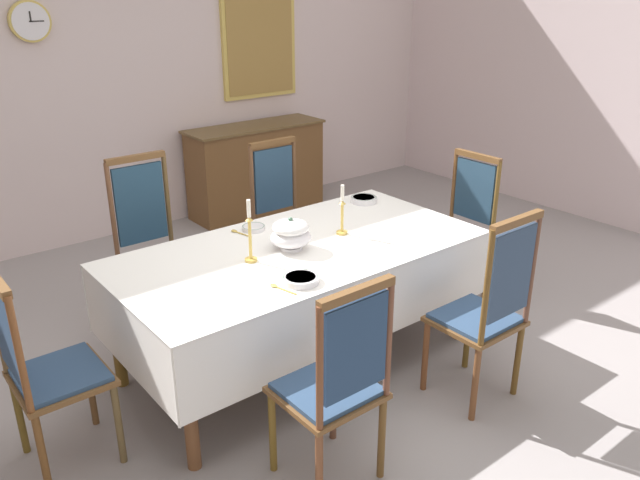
% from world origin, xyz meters
% --- Properties ---
extents(ground, '(7.71, 5.77, 0.04)m').
position_xyz_m(ground, '(0.00, 0.00, -0.02)').
color(ground, gray).
extents(back_wall, '(7.71, 0.08, 3.54)m').
position_xyz_m(back_wall, '(0.00, 2.93, 1.77)').
color(back_wall, beige).
rests_on(back_wall, ground).
extents(dining_table, '(2.19, 1.10, 0.77)m').
position_xyz_m(dining_table, '(0.00, 0.05, 0.70)').
color(dining_table, brown).
rests_on(dining_table, ground).
extents(tablecloth, '(2.21, 1.12, 0.43)m').
position_xyz_m(tablecloth, '(0.00, 0.05, 0.66)').
color(tablecloth, white).
rests_on(tablecloth, dining_table).
extents(chair_south_a, '(0.44, 0.42, 1.08)m').
position_xyz_m(chair_south_a, '(-0.51, -0.90, 0.56)').
color(chair_south_a, brown).
rests_on(chair_south_a, ground).
extents(chair_north_a, '(0.44, 0.42, 1.20)m').
position_xyz_m(chair_north_a, '(-0.51, 1.01, 0.60)').
color(chair_north_a, brown).
rests_on(chair_north_a, ground).
extents(chair_south_b, '(0.44, 0.42, 1.14)m').
position_xyz_m(chair_south_b, '(0.57, -0.91, 0.58)').
color(chair_south_b, brown).
rests_on(chair_south_b, ground).
extents(chair_north_b, '(0.44, 0.42, 1.14)m').
position_xyz_m(chair_north_b, '(0.57, 1.01, 0.58)').
color(chair_north_b, brown).
rests_on(chair_north_b, ground).
extents(chair_head_west, '(0.42, 0.44, 1.07)m').
position_xyz_m(chair_head_west, '(-1.50, 0.05, 0.56)').
color(chair_head_west, brown).
rests_on(chair_head_west, ground).
extents(chair_head_east, '(0.42, 0.44, 1.08)m').
position_xyz_m(chair_head_east, '(1.50, 0.05, 0.56)').
color(chair_head_east, brown).
rests_on(chair_head_east, ground).
extents(soup_tureen, '(0.24, 0.24, 0.20)m').
position_xyz_m(soup_tureen, '(-0.06, 0.05, 0.88)').
color(soup_tureen, white).
rests_on(soup_tureen, tablecloth).
extents(candlestick_west, '(0.07, 0.07, 0.36)m').
position_xyz_m(candlestick_west, '(-0.34, 0.05, 0.93)').
color(candlestick_west, gold).
rests_on(candlestick_west, tablecloth).
extents(candlestick_east, '(0.07, 0.07, 0.32)m').
position_xyz_m(candlestick_east, '(0.34, 0.05, 0.90)').
color(candlestick_east, gold).
rests_on(candlestick_east, tablecloth).
extents(bowl_near_left, '(0.15, 0.15, 0.03)m').
position_xyz_m(bowl_near_left, '(-0.06, 0.45, 0.79)').
color(bowl_near_left, white).
rests_on(bowl_near_left, tablecloth).
extents(bowl_near_right, '(0.19, 0.19, 0.04)m').
position_xyz_m(bowl_near_right, '(-0.28, -0.34, 0.80)').
color(bowl_near_right, white).
rests_on(bowl_near_right, tablecloth).
extents(bowl_far_left, '(0.19, 0.19, 0.04)m').
position_xyz_m(bowl_far_left, '(0.86, 0.42, 0.80)').
color(bowl_far_left, white).
rests_on(bowl_far_left, tablecloth).
extents(spoon_primary, '(0.05, 0.18, 0.01)m').
position_xyz_m(spoon_primary, '(-0.17, 0.48, 0.78)').
color(spoon_primary, gold).
rests_on(spoon_primary, tablecloth).
extents(spoon_secondary, '(0.05, 0.18, 0.01)m').
position_xyz_m(spoon_secondary, '(-0.41, -0.32, 0.78)').
color(spoon_secondary, gold).
rests_on(spoon_secondary, tablecloth).
extents(sideboard, '(1.44, 0.48, 0.90)m').
position_xyz_m(sideboard, '(1.37, 2.61, 0.45)').
color(sideboard, brown).
rests_on(sideboard, ground).
extents(mounted_clock, '(0.32, 0.06, 0.32)m').
position_xyz_m(mounted_clock, '(-0.55, 2.86, 1.94)').
color(mounted_clock, '#D1B251').
extents(framed_painting, '(0.86, 0.05, 1.17)m').
position_xyz_m(framed_painting, '(1.63, 2.86, 1.71)').
color(framed_painting, '#D1B251').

